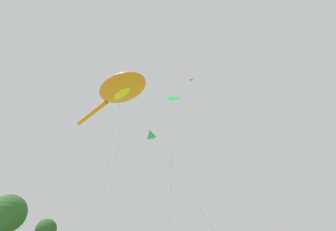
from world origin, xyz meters
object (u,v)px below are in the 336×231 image
Objects in this scene: big_show_kite at (120,90)px; small_kite_stunt_black at (191,81)px; tree_shrub_far at (7,214)px; small_kite_streamer_purple at (151,135)px; small_kite_triangle_green at (172,104)px; tree_broad_distant at (46,230)px.

small_kite_stunt_black is (11.36, 1.78, 7.69)m from big_show_kite.
small_kite_stunt_black is at bearing -91.84° from tree_shrub_far.
small_kite_streamer_purple is at bearing 26.95° from big_show_kite.
tree_broad_distant is at bearing -173.65° from small_kite_triangle_green.
tree_shrub_far is (1.53, 47.64, -10.83)m from small_kite_stunt_black.
big_show_kite reaches higher than small_kite_streamer_purple.
tree_shrub_far is at bearing 46.63° from small_kite_stunt_black.
small_kite_streamer_purple is 0.66× the size of tree_shrub_far.
small_kite_streamer_purple is at bearing -57.01° from small_kite_triangle_green.
small_kite_streamer_purple reaches higher than tree_broad_distant.
big_show_kite is 3.79m from small_kite_triangle_green.
small_kite_stunt_black is 1.64× the size of tree_shrub_far.
small_kite_stunt_black is at bearing 140.41° from small_kite_triangle_green.
tree_shrub_far is at bearing -165.29° from small_kite_triangle_green.
big_show_kite is 4.47m from small_kite_streamer_purple.
tree_broad_distant is at bearing 38.03° from small_kite_stunt_black.
small_kite_stunt_black reaches higher than big_show_kite.
small_kite_streamer_purple is at bearing -111.55° from tree_broad_distant.
small_kite_stunt_black is at bearing 108.27° from big_show_kite.
small_kite_triangle_green reaches higher than tree_broad_distant.
small_kite_stunt_black is (8.19, 3.82, 8.10)m from small_kite_triangle_green.
small_kite_stunt_black is at bearing -100.44° from tree_broad_distant.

